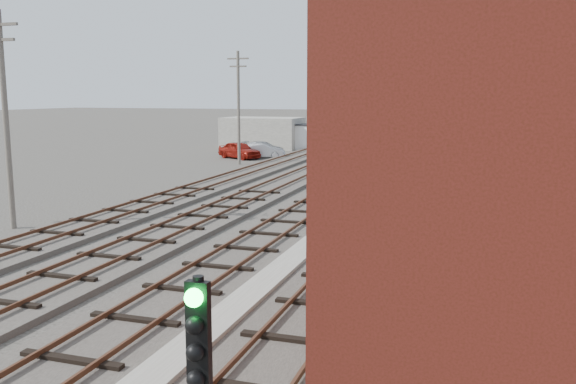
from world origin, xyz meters
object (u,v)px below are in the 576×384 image
at_px(car_red, 239,150).
at_px(car_silver, 264,151).
at_px(switch_stand, 364,174).
at_px(site_trailer, 324,137).
at_px(car_grey, 263,148).

relative_size(car_red, car_silver, 1.18).
bearing_deg(switch_stand, car_silver, 109.63).
height_order(site_trailer, car_silver, site_trailer).
distance_m(switch_stand, car_red, 17.22).
xyz_separation_m(switch_stand, site_trailer, (-8.18, 21.34, 0.77)).
height_order(switch_stand, car_silver, switch_stand).
relative_size(site_trailer, car_silver, 1.73).
relative_size(switch_stand, car_red, 0.27).
relative_size(car_red, car_grey, 1.05).
distance_m(site_trailer, car_red, 11.51).
distance_m(site_trailer, car_silver, 9.71).
height_order(car_red, car_grey, car_red).
bearing_deg(car_silver, car_grey, 8.29).
xyz_separation_m(switch_stand, car_red, (-13.23, 11.01, 0.20)).
bearing_deg(car_grey, car_red, 174.85).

